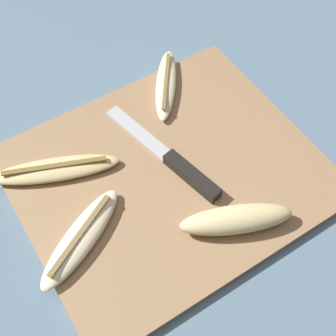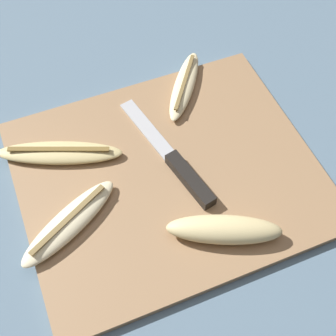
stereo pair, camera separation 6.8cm
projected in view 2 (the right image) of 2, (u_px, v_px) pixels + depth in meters
name	position (u px, v px, depth m)	size (l,w,h in m)	color
ground_plane	(168.00, 176.00, 0.70)	(4.00, 4.00, 0.00)	slate
cutting_board	(168.00, 174.00, 0.70)	(0.43, 0.37, 0.01)	#997551
knife	(181.00, 169.00, 0.69)	(0.07, 0.23, 0.02)	black
banana_mellow_near	(224.00, 230.00, 0.62)	(0.16, 0.10, 0.03)	beige
banana_bright_far	(69.00, 222.00, 0.64)	(0.17, 0.12, 0.02)	beige
banana_cream_curved	(184.00, 85.00, 0.78)	(0.12, 0.15, 0.02)	beige
banana_spotted_left	(60.00, 153.00, 0.70)	(0.19, 0.11, 0.02)	#DBC684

